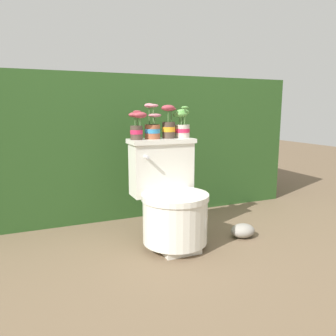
# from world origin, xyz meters

# --- Properties ---
(ground_plane) EXTENTS (12.00, 12.00, 0.00)m
(ground_plane) POSITION_xyz_m (0.00, 0.00, 0.00)
(ground_plane) COLOR brown
(hedge_backdrop) EXTENTS (2.89, 0.98, 1.16)m
(hedge_backdrop) POSITION_xyz_m (0.00, 1.19, 0.58)
(hedge_backdrop) COLOR #284C1E
(hedge_backdrop) RESTS_ON ground
(toilet) EXTENTS (0.45, 0.55, 0.69)m
(toilet) POSITION_xyz_m (0.02, 0.09, 0.30)
(toilet) COLOR silver
(toilet) RESTS_ON ground
(potted_plant_left) EXTENTS (0.12, 0.10, 0.19)m
(potted_plant_left) POSITION_xyz_m (-0.16, 0.24, 0.78)
(potted_plant_left) COLOR #47382D
(potted_plant_left) RESTS_ON toilet
(potted_plant_midleft) EXTENTS (0.11, 0.11, 0.24)m
(potted_plant_midleft) POSITION_xyz_m (-0.04, 0.26, 0.77)
(potted_plant_midleft) COLOR #9E5638
(potted_plant_midleft) RESTS_ON toilet
(potted_plant_middle) EXTENTS (0.12, 0.11, 0.23)m
(potted_plant_middle) POSITION_xyz_m (0.08, 0.26, 0.79)
(potted_plant_middle) COLOR #47382D
(potted_plant_middle) RESTS_ON toilet
(potted_plant_midright) EXTENTS (0.13, 0.11, 0.22)m
(potted_plant_midright) POSITION_xyz_m (0.18, 0.27, 0.79)
(potted_plant_midright) COLOR beige
(potted_plant_midright) RESTS_ON toilet
(garden_stone) EXTENTS (0.18, 0.14, 0.10)m
(garden_stone) POSITION_xyz_m (0.53, -0.01, 0.05)
(garden_stone) COLOR gray
(garden_stone) RESTS_ON ground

